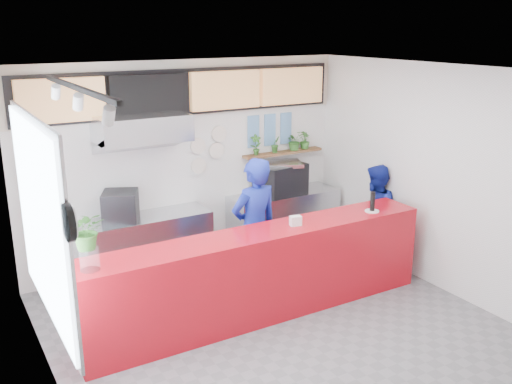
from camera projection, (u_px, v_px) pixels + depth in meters
name	position (u px, v px, depth m)	size (l,w,h in m)	color
floor	(279.00, 329.00, 6.75)	(5.00, 5.00, 0.00)	slate
ceiling	(282.00, 71.00, 5.91)	(5.00, 5.00, 0.00)	silver
wall_back	(188.00, 163.00, 8.40)	(5.00, 5.00, 0.00)	white
wall_left	(46.00, 252.00, 5.11)	(5.00, 5.00, 0.00)	white
wall_right	(439.00, 179.00, 7.54)	(5.00, 5.00, 0.00)	white
service_counter	(261.00, 274.00, 6.93)	(4.50, 0.60, 1.10)	#AF0C17
cream_band	(186.00, 88.00, 8.08)	(5.00, 0.02, 0.80)	beige
prep_bench	(148.00, 246.00, 8.05)	(1.80, 0.60, 0.90)	#B2B5BA
panini_oven	(121.00, 206.00, 7.70)	(0.45, 0.45, 0.41)	black
extraction_hood	(142.00, 128.00, 7.53)	(1.20, 0.70, 0.35)	#B2B5BA
hood_lip	(143.00, 143.00, 7.59)	(1.20, 0.70, 0.08)	#B2B5BA
right_bench	(284.00, 219.00, 9.17)	(1.80, 0.60, 0.90)	#B2B5BA
espresso_machine	(280.00, 179.00, 8.94)	(0.74, 0.53, 0.48)	black
espresso_tray	(281.00, 164.00, 8.88)	(0.64, 0.45, 0.06)	#B2B5BA
herb_shelf	(283.00, 153.00, 9.09)	(1.40, 0.18, 0.04)	brown
menu_board_far_left	(61.00, 100.00, 7.15)	(1.10, 0.10, 0.55)	tan
menu_board_mid_left	(149.00, 95.00, 7.71)	(1.10, 0.10, 0.55)	black
menu_board_mid_right	(225.00, 90.00, 8.28)	(1.10, 0.10, 0.55)	tan
menu_board_far_right	(292.00, 86.00, 8.84)	(1.10, 0.10, 0.55)	tan
soffit	(187.00, 92.00, 8.07)	(4.80, 0.04, 0.65)	black
window_pane	(41.00, 221.00, 5.32)	(0.04, 2.20, 1.90)	silver
window_frame	(43.00, 221.00, 5.33)	(0.03, 2.30, 2.00)	#B2B5BA
wall_clock_rim	(68.00, 223.00, 4.23)	(0.30, 0.30, 0.05)	black
wall_clock_face	(73.00, 222.00, 4.25)	(0.26, 0.26, 0.02)	white
track_rail	(77.00, 88.00, 4.90)	(0.05, 2.40, 0.04)	black
dec_plate_a	(198.00, 146.00, 8.37)	(0.24, 0.24, 0.03)	silver
dec_plate_b	(216.00, 150.00, 8.55)	(0.24, 0.24, 0.03)	silver
dec_plate_c	(199.00, 166.00, 8.46)	(0.24, 0.24, 0.03)	silver
dec_plate_d	(219.00, 134.00, 8.50)	(0.24, 0.24, 0.03)	silver
photo_frame_a	(253.00, 124.00, 8.77)	(0.20, 0.02, 0.25)	#598CBF
photo_frame_b	(270.00, 122.00, 8.92)	(0.20, 0.02, 0.25)	#598CBF
photo_frame_c	(286.00, 120.00, 9.07)	(0.20, 0.02, 0.25)	#598CBF
photo_frame_d	(253.00, 140.00, 8.84)	(0.20, 0.02, 0.25)	#598CBF
photo_frame_e	(270.00, 138.00, 8.99)	(0.20, 0.02, 0.25)	#598CBF
photo_frame_f	(286.00, 136.00, 9.14)	(0.20, 0.02, 0.25)	#598CBF
staff_center	(255.00, 229.00, 7.34)	(0.68, 0.45, 1.87)	navy
staff_right	(375.00, 214.00, 8.50)	(0.73, 0.57, 1.50)	navy
herb_a	(256.00, 145.00, 8.80)	(0.17, 0.12, 0.32)	#306623
herb_b	(276.00, 144.00, 8.98)	(0.15, 0.12, 0.26)	#306623
herb_c	(294.00, 140.00, 9.15)	(0.28, 0.24, 0.31)	#306623
herb_d	(305.00, 140.00, 9.25)	(0.16, 0.14, 0.28)	#306623
glass_vase	(89.00, 259.00, 5.68)	(0.20, 0.20, 0.24)	silver
basil_vase	(87.00, 230.00, 5.60)	(0.36, 0.31, 0.40)	#306623
napkin_holder	(296.00, 221.00, 6.96)	(0.14, 0.09, 0.12)	white
white_plate	(372.00, 211.00, 7.50)	(0.19, 0.19, 0.01)	white
pepper_mill	(373.00, 201.00, 7.46)	(0.06, 0.06, 0.26)	black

